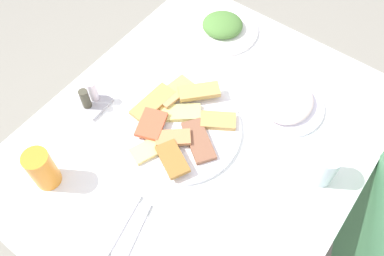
{
  "coord_description": "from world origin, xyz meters",
  "views": [
    {
      "loc": [
        0.48,
        0.33,
        1.69
      ],
      "look_at": [
        0.01,
        -0.02,
        0.77
      ],
      "focal_mm": 37.53,
      "sensor_mm": 36.0,
      "label": 1
    }
  ],
  "objects_px": {
    "salad_plate_rice": "(222,26)",
    "fork": "(122,227)",
    "salad_plate_greens": "(287,103)",
    "spoon": "(133,236)",
    "condiment_caddy": "(91,99)",
    "drinking_glass": "(324,167)",
    "dining_table": "(200,151)",
    "paper_napkin": "(128,232)",
    "pide_platter": "(179,126)",
    "soda_can": "(42,169)"
  },
  "relations": [
    {
      "from": "spoon",
      "to": "condiment_caddy",
      "type": "distance_m",
      "value": 0.42
    },
    {
      "from": "spoon",
      "to": "dining_table",
      "type": "bearing_deg",
      "value": 170.76
    },
    {
      "from": "salad_plate_greens",
      "to": "drinking_glass",
      "type": "relative_size",
      "value": 2.0
    },
    {
      "from": "pide_platter",
      "to": "salad_plate_rice",
      "type": "xyz_separation_m",
      "value": [
        -0.39,
        -0.12,
        0.0
      ]
    },
    {
      "from": "pide_platter",
      "to": "condiment_caddy",
      "type": "bearing_deg",
      "value": -71.64
    },
    {
      "from": "pide_platter",
      "to": "drinking_glass",
      "type": "relative_size",
      "value": 3.25
    },
    {
      "from": "salad_plate_greens",
      "to": "drinking_glass",
      "type": "xyz_separation_m",
      "value": [
        0.15,
        0.18,
        0.04
      ]
    },
    {
      "from": "dining_table",
      "to": "pide_platter",
      "type": "bearing_deg",
      "value": -76.37
    },
    {
      "from": "dining_table",
      "to": "spoon",
      "type": "distance_m",
      "value": 0.34
    },
    {
      "from": "condiment_caddy",
      "to": "fork",
      "type": "bearing_deg",
      "value": 55.07
    },
    {
      "from": "drinking_glass",
      "to": "salad_plate_rice",
      "type": "bearing_deg",
      "value": -119.98
    },
    {
      "from": "pide_platter",
      "to": "salad_plate_greens",
      "type": "bearing_deg",
      "value": 140.67
    },
    {
      "from": "soda_can",
      "to": "drinking_glass",
      "type": "xyz_separation_m",
      "value": [
        -0.43,
        0.56,
        -0.01
      ]
    },
    {
      "from": "pide_platter",
      "to": "paper_napkin",
      "type": "height_order",
      "value": "pide_platter"
    },
    {
      "from": "fork",
      "to": "spoon",
      "type": "xyz_separation_m",
      "value": [
        0.0,
        0.04,
        0.0
      ]
    },
    {
      "from": "salad_plate_greens",
      "to": "paper_napkin",
      "type": "height_order",
      "value": "salad_plate_greens"
    },
    {
      "from": "drinking_glass",
      "to": "spoon",
      "type": "height_order",
      "value": "drinking_glass"
    },
    {
      "from": "salad_plate_rice",
      "to": "condiment_caddy",
      "type": "bearing_deg",
      "value": -15.5
    },
    {
      "from": "salad_plate_greens",
      "to": "condiment_caddy",
      "type": "relative_size",
      "value": 2.31
    },
    {
      "from": "dining_table",
      "to": "paper_napkin",
      "type": "xyz_separation_m",
      "value": [
        0.32,
        0.02,
        0.09
      ]
    },
    {
      "from": "spoon",
      "to": "salad_plate_greens",
      "type": "bearing_deg",
      "value": 153.71
    },
    {
      "from": "salad_plate_rice",
      "to": "fork",
      "type": "height_order",
      "value": "salad_plate_rice"
    },
    {
      "from": "salad_plate_greens",
      "to": "condiment_caddy",
      "type": "bearing_deg",
      "value": -54.09
    },
    {
      "from": "salad_plate_greens",
      "to": "soda_can",
      "type": "relative_size",
      "value": 1.78
    },
    {
      "from": "salad_plate_rice",
      "to": "fork",
      "type": "xyz_separation_m",
      "value": [
        0.7,
        0.19,
        -0.01
      ]
    },
    {
      "from": "pide_platter",
      "to": "paper_napkin",
      "type": "distance_m",
      "value": 0.32
    },
    {
      "from": "soda_can",
      "to": "condiment_caddy",
      "type": "bearing_deg",
      "value": -161.53
    },
    {
      "from": "salad_plate_greens",
      "to": "spoon",
      "type": "height_order",
      "value": "salad_plate_greens"
    },
    {
      "from": "paper_napkin",
      "to": "condiment_caddy",
      "type": "height_order",
      "value": "condiment_caddy"
    },
    {
      "from": "salad_plate_greens",
      "to": "spoon",
      "type": "distance_m",
      "value": 0.57
    },
    {
      "from": "dining_table",
      "to": "spoon",
      "type": "xyz_separation_m",
      "value": [
        0.32,
        0.04,
        0.09
      ]
    },
    {
      "from": "fork",
      "to": "drinking_glass",
      "type": "bearing_deg",
      "value": 130.24
    },
    {
      "from": "dining_table",
      "to": "spoon",
      "type": "bearing_deg",
      "value": 6.56
    },
    {
      "from": "pide_platter",
      "to": "paper_napkin",
      "type": "xyz_separation_m",
      "value": [
        0.31,
        0.08,
        -0.01
      ]
    },
    {
      "from": "salad_plate_greens",
      "to": "drinking_glass",
      "type": "distance_m",
      "value": 0.23
    },
    {
      "from": "pide_platter",
      "to": "salad_plate_greens",
      "type": "height_order",
      "value": "salad_plate_greens"
    },
    {
      "from": "salad_plate_rice",
      "to": "fork",
      "type": "distance_m",
      "value": 0.73
    },
    {
      "from": "fork",
      "to": "pide_platter",
      "type": "bearing_deg",
      "value": 179.73
    },
    {
      "from": "pide_platter",
      "to": "drinking_glass",
      "type": "height_order",
      "value": "drinking_glass"
    },
    {
      "from": "pide_platter",
      "to": "paper_napkin",
      "type": "bearing_deg",
      "value": 14.82
    },
    {
      "from": "salad_plate_rice",
      "to": "spoon",
      "type": "xyz_separation_m",
      "value": [
        0.7,
        0.22,
        -0.01
      ]
    },
    {
      "from": "paper_napkin",
      "to": "fork",
      "type": "relative_size",
      "value": 0.67
    },
    {
      "from": "fork",
      "to": "salad_plate_greens",
      "type": "bearing_deg",
      "value": 154.04
    },
    {
      "from": "condiment_caddy",
      "to": "drinking_glass",
      "type": "bearing_deg",
      "value": 106.3
    },
    {
      "from": "drinking_glass",
      "to": "paper_napkin",
      "type": "bearing_deg",
      "value": -36.24
    },
    {
      "from": "soda_can",
      "to": "spoon",
      "type": "relative_size",
      "value": 0.71
    },
    {
      "from": "pide_platter",
      "to": "salad_plate_greens",
      "type": "xyz_separation_m",
      "value": [
        -0.25,
        0.2,
        0.0
      ]
    },
    {
      "from": "fork",
      "to": "spoon",
      "type": "relative_size",
      "value": 1.03
    },
    {
      "from": "salad_plate_greens",
      "to": "salad_plate_rice",
      "type": "relative_size",
      "value": 0.91
    },
    {
      "from": "soda_can",
      "to": "paper_napkin",
      "type": "relative_size",
      "value": 1.03
    }
  ]
}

